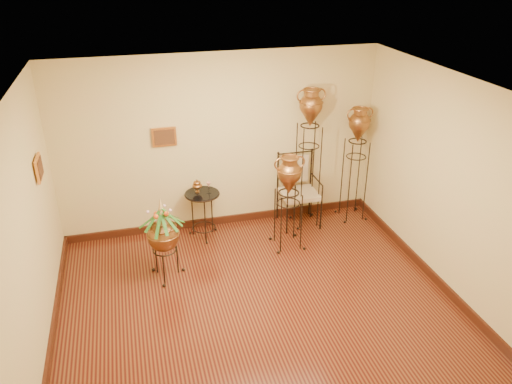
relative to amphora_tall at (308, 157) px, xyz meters
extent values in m
plane|color=brown|center=(-1.33, -2.15, -1.16)|extent=(5.00, 5.00, 0.00)
cube|color=#3C180D|center=(-1.33, 0.33, -1.10)|extent=(5.00, 0.04, 0.12)
cube|color=#3C180D|center=(-3.81, -2.15, -1.10)|extent=(0.04, 5.00, 0.12)
cube|color=#3C180D|center=(1.15, -2.15, -1.10)|extent=(0.04, 5.00, 0.12)
cube|color=#F29D47|center=(-2.18, 0.31, 0.44)|extent=(0.36, 0.03, 0.29)
cube|color=#F29D47|center=(-3.79, -0.70, 0.54)|extent=(0.03, 0.36, 0.29)
cube|color=beige|center=(-0.13, 0.00, -0.62)|extent=(0.58, 0.53, 0.07)
cube|color=beige|center=(-0.13, 0.00, -0.29)|extent=(0.44, 0.03, 0.46)
cylinder|color=black|center=(-1.70, 0.00, -0.41)|extent=(0.52, 0.52, 0.02)
camera|label=1|loc=(-2.67, -6.80, 2.95)|focal=35.00mm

